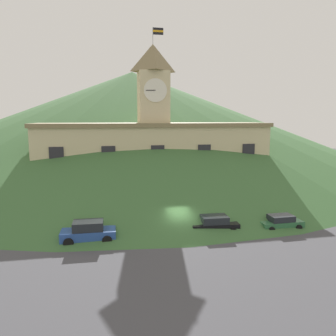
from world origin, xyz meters
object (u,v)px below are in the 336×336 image
(car_black_suv, at_px, (214,225))
(car_green_wagon, at_px, (281,223))
(street_lamp_far_right, at_px, (120,180))
(street_lamp_left, at_px, (202,176))
(car_yellow_coupe, at_px, (183,203))
(car_blue_van, at_px, (88,233))
(car_red_sedan, at_px, (226,209))

(car_black_suv, bearing_deg, car_green_wagon, 179.98)
(street_lamp_far_right, distance_m, car_green_wagon, 21.96)
(street_lamp_left, xyz_separation_m, car_yellow_coupe, (-3.86, -4.36, -2.68))
(car_black_suv, xyz_separation_m, car_blue_van, (-12.60, -0.33, 0.13))
(car_green_wagon, bearing_deg, car_blue_van, 178.08)
(street_lamp_far_right, distance_m, car_black_suv, 16.98)
(street_lamp_far_right, xyz_separation_m, car_blue_van, (-3.62, -14.54, -2.21))
(street_lamp_far_right, relative_size, car_blue_van, 0.83)
(street_lamp_left, relative_size, car_blue_van, 0.87)
(car_black_suv, relative_size, car_yellow_coupe, 1.18)
(car_black_suv, height_order, car_blue_van, car_blue_van)
(car_black_suv, distance_m, car_red_sedan, 7.11)
(car_yellow_coupe, bearing_deg, car_blue_van, 40.42)
(car_yellow_coupe, bearing_deg, car_green_wagon, 128.30)
(street_lamp_far_right, distance_m, street_lamp_left, 11.91)
(street_lamp_left, bearing_deg, car_green_wagon, -73.24)
(car_blue_van, xyz_separation_m, car_red_sedan, (16.16, 6.48, -0.29))
(street_lamp_far_right, distance_m, car_red_sedan, 15.12)
(car_green_wagon, bearing_deg, street_lamp_left, 104.77)
(car_green_wagon, bearing_deg, car_black_suv, 175.61)
(street_lamp_left, relative_size, car_green_wagon, 0.96)
(street_lamp_left, distance_m, car_black_suv, 14.72)
(street_lamp_far_right, relative_size, car_black_suv, 0.86)
(car_green_wagon, bearing_deg, street_lamp_far_right, 136.29)
(street_lamp_far_right, height_order, car_red_sedan, street_lamp_far_right)
(street_lamp_left, bearing_deg, car_red_sedan, -85.52)
(street_lamp_far_right, xyz_separation_m, car_red_sedan, (12.55, -8.06, -2.50))
(car_blue_van, distance_m, car_green_wagon, 19.90)
(car_black_suv, bearing_deg, street_lamp_far_right, -55.31)
(street_lamp_far_right, height_order, car_black_suv, street_lamp_far_right)
(car_blue_van, relative_size, car_red_sedan, 1.16)
(car_black_suv, xyz_separation_m, car_yellow_coupe, (-0.94, 9.86, -0.20))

